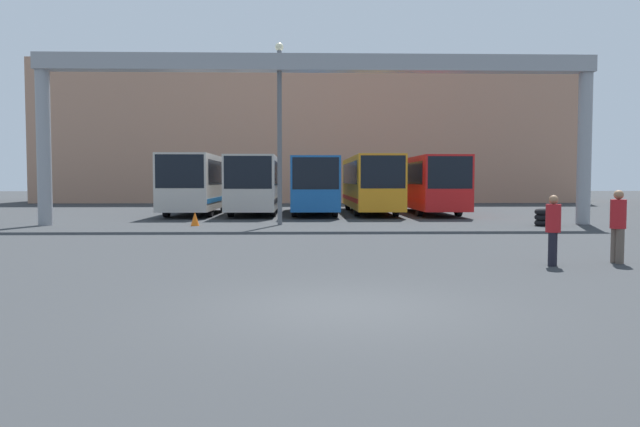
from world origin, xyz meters
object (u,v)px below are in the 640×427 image
object	(u,v)px
traffic_cone	(195,219)
bus_slot_2	(314,182)
bus_slot_0	(197,181)
pedestrian_mid_left	(618,224)
bus_slot_4	(427,182)
bus_slot_1	(256,182)
bus_slot_3	(370,181)
pedestrian_mid_right	(553,228)
tire_stack	(547,217)
lamp_post	(280,126)

from	to	relation	value
traffic_cone	bus_slot_2	bearing A→B (deg)	61.40
bus_slot_0	pedestrian_mid_left	distance (m)	25.27
bus_slot_2	pedestrian_mid_left	bearing A→B (deg)	-72.88
bus_slot_4	bus_slot_1	bearing A→B (deg)	-179.00
bus_slot_2	bus_slot_0	bearing A→B (deg)	-175.14
bus_slot_3	pedestrian_mid_right	xyz separation A→B (m)	(1.72, -22.90, -1.03)
bus_slot_0	bus_slot_2	distance (m)	6.70
bus_slot_1	traffic_cone	size ratio (longest dim) A/B	18.50
bus_slot_4	traffic_cone	size ratio (longest dim) A/B	19.08
pedestrian_mid_left	pedestrian_mid_right	bearing A→B (deg)	-91.81
tire_stack	traffic_cone	bearing A→B (deg)	178.29
bus_slot_0	bus_slot_2	size ratio (longest dim) A/B	0.90
lamp_post	tire_stack	bearing A→B (deg)	-4.51
bus_slot_0	bus_slot_2	xyz separation A→B (m)	(6.68, 0.57, -0.08)
bus_slot_3	pedestrian_mid_right	bearing A→B (deg)	-85.70
bus_slot_2	bus_slot_4	size ratio (longest dim) A/B	0.98
bus_slot_1	bus_slot_3	bearing A→B (deg)	5.46
bus_slot_1	bus_slot_3	distance (m)	6.71
bus_slot_3	pedestrian_mid_right	distance (m)	22.99
bus_slot_4	pedestrian_mid_left	xyz separation A→B (m)	(0.08, -22.05, -0.95)
bus_slot_3	pedestrian_mid_right	size ratio (longest dim) A/B	7.63
bus_slot_2	pedestrian_mid_right	bearing A→B (deg)	-77.23
traffic_cone	tire_stack	bearing A→B (deg)	-1.71
pedestrian_mid_right	traffic_cone	distance (m)	16.38
pedestrian_mid_left	lamp_post	world-z (taller)	lamp_post
pedestrian_mid_right	bus_slot_3	bearing A→B (deg)	-143.90
bus_slot_3	bus_slot_4	bearing A→B (deg)	-7.89
bus_slot_1	pedestrian_mid_right	size ratio (longest dim) A/B	6.84
bus_slot_1	pedestrian_mid_right	xyz separation A→B (m)	(8.40, -22.26, -1.01)
bus_slot_0	bus_slot_4	world-z (taller)	bus_slot_0
bus_slot_4	lamp_post	distance (m)	12.69
pedestrian_mid_right	lamp_post	xyz separation A→B (m)	(-6.70, 13.16, 3.43)
bus_slot_1	pedestrian_mid_left	bearing A→B (deg)	-65.21
bus_slot_4	tire_stack	distance (m)	10.75
bus_slot_4	pedestrian_mid_right	xyz separation A→B (m)	(-1.62, -22.44, -1.01)
bus_slot_1	pedestrian_mid_left	xyz separation A→B (m)	(10.10, -21.87, -0.95)
bus_slot_0	lamp_post	xyz separation A→B (m)	(5.04, -8.61, 2.38)
bus_slot_3	lamp_post	world-z (taller)	lamp_post
bus_slot_1	bus_slot_2	xyz separation A→B (m)	(3.34, 0.08, -0.04)
bus_slot_1	bus_slot_0	bearing A→B (deg)	-171.66
bus_slot_2	lamp_post	distance (m)	9.64
bus_slot_2	traffic_cone	world-z (taller)	bus_slot_2
bus_slot_1	tire_stack	xyz separation A→B (m)	(13.14, -10.00, -1.51)
traffic_cone	lamp_post	xyz separation A→B (m)	(3.61, 0.46, 3.99)
bus_slot_0	bus_slot_2	bearing A→B (deg)	4.86
bus_slot_4	pedestrian_mid_left	distance (m)	22.07
bus_slot_2	traffic_cone	xyz separation A→B (m)	(-5.25, -9.63, -1.53)
bus_slot_3	pedestrian_mid_right	world-z (taller)	bus_slot_3
pedestrian_mid_right	bus_slot_1	bearing A→B (deg)	-127.53
bus_slot_3	pedestrian_mid_left	distance (m)	22.79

